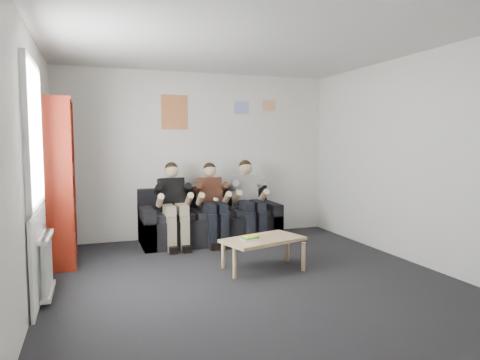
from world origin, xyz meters
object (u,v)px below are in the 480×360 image
Objects in this scene: person_middle at (213,203)px; coffee_table at (263,242)px; person_right at (249,201)px; bookshelf at (62,182)px; person_left at (174,205)px; sofa at (209,222)px.

coffee_table is at bearing -86.19° from person_middle.
person_middle is 0.98× the size of person_right.
bookshelf is 1.62m from person_left.
person_middle is at bearing 97.98° from coffee_table.
bookshelf reaches higher than sofa.
bookshelf is 2.70m from coffee_table.
coffee_table is (0.21, -1.72, 0.05)m from sofa.
person_left reaches higher than coffee_table.
person_left is 1.01× the size of person_middle.
person_left is 0.99× the size of person_right.
bookshelf reaches higher than person_left.
sofa is 1.02× the size of bookshelf.
bookshelf is at bearing -174.48° from person_middle.
bookshelf is at bearing -171.69° from person_left.
sofa reaches higher than coffee_table.
person_left reaches higher than sofa.
person_right is at bearing -18.14° from sofa.
person_right is (0.39, 1.52, 0.29)m from coffee_table.
person_middle is (0.60, 0.00, -0.01)m from person_left.
person_middle reaches higher than coffee_table.
person_right is at bearing -4.32° from person_middle.
person_middle reaches higher than sofa.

